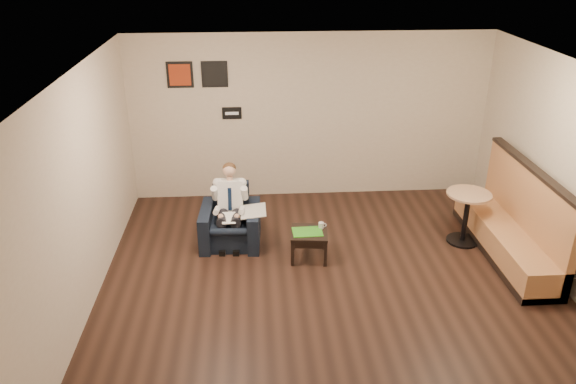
{
  "coord_description": "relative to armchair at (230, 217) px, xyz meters",
  "views": [
    {
      "loc": [
        -0.97,
        -6.02,
        4.18
      ],
      "look_at": [
        -0.49,
        1.2,
        0.86
      ],
      "focal_mm": 35.0,
      "sensor_mm": 36.0,
      "label": 1
    }
  ],
  "objects": [
    {
      "name": "art_print_right",
      "position": [
        -0.22,
        1.66,
        1.74
      ],
      "size": [
        0.42,
        0.03,
        0.42
      ],
      "primitive_type": "cube",
      "color": "black",
      "rests_on": "wall_back"
    },
    {
      "name": "art_print_left",
      "position": [
        -0.77,
        1.66,
        1.74
      ],
      "size": [
        0.42,
        0.03,
        0.42
      ],
      "primitive_type": "cube",
      "color": "#A43214",
      "rests_on": "wall_back"
    },
    {
      "name": "smartphone",
      "position": [
        1.17,
        -0.36,
        0.0
      ],
      "size": [
        0.14,
        0.1,
        0.01
      ],
      "primitive_type": "cube",
      "rotation": [
        0.0,
        0.0,
        -0.28
      ],
      "color": "black",
      "rests_on": "side_table"
    },
    {
      "name": "wall_left",
      "position": [
        -1.67,
        -1.33,
        0.99
      ],
      "size": [
        0.02,
        6.0,
        2.8
      ],
      "primitive_type": "cube",
      "color": "beige",
      "rests_on": "ground"
    },
    {
      "name": "wall_back",
      "position": [
        1.33,
        1.67,
        0.99
      ],
      "size": [
        6.0,
        0.02,
        2.8
      ],
      "primitive_type": "cube",
      "color": "beige",
      "rests_on": "ground"
    },
    {
      "name": "banquette",
      "position": [
        3.92,
        -0.57,
        0.23
      ],
      "size": [
        0.6,
        2.53,
        1.29
      ],
      "primitive_type": "cube",
      "color": "#B57646",
      "rests_on": "ground"
    },
    {
      "name": "cafe_table",
      "position": [
        3.46,
        -0.21,
        -0.02
      ],
      "size": [
        0.82,
        0.82,
        0.8
      ],
      "primitive_type": "cylinder",
      "rotation": [
        0.0,
        0.0,
        -0.34
      ],
      "color": "tan",
      "rests_on": "ground"
    },
    {
      "name": "ground",
      "position": [
        1.33,
        -1.33,
        -0.41
      ],
      "size": [
        6.0,
        6.0,
        0.0
      ],
      "primitive_type": "plane",
      "color": "black",
      "rests_on": "ground"
    },
    {
      "name": "seated_man",
      "position": [
        -0.01,
        -0.11,
        0.15
      ],
      "size": [
        0.58,
        0.84,
        1.14
      ],
      "primitive_type": null,
      "rotation": [
        0.0,
        0.0,
        -0.05
      ],
      "color": "silver",
      "rests_on": "armchair"
    },
    {
      "name": "lap_papers",
      "position": [
        -0.01,
        -0.2,
        0.09
      ],
      "size": [
        0.19,
        0.27,
        0.01
      ],
      "primitive_type": "cube",
      "rotation": [
        0.0,
        0.0,
        0.02
      ],
      "color": "white",
      "rests_on": "seated_man"
    },
    {
      "name": "newspaper",
      "position": [
        0.34,
        -0.11,
        0.15
      ],
      "size": [
        0.36,
        0.45,
        0.01
      ],
      "primitive_type": "cube",
      "rotation": [
        0.0,
        0.0,
        0.0
      ],
      "color": "silver",
      "rests_on": "armchair"
    },
    {
      "name": "seating_sign",
      "position": [
        0.03,
        1.66,
        1.09
      ],
      "size": [
        0.32,
        0.02,
        0.2
      ],
      "primitive_type": "cube",
      "color": "black",
      "rests_on": "wall_back"
    },
    {
      "name": "armchair",
      "position": [
        0.0,
        0.0,
        0.0
      ],
      "size": [
        0.9,
        0.9,
        0.83
      ],
      "primitive_type": "cube",
      "rotation": [
        0.0,
        0.0,
        -0.05
      ],
      "color": "black",
      "rests_on": "ground"
    },
    {
      "name": "side_table",
      "position": [
        1.11,
        -0.5,
        -0.21
      ],
      "size": [
        0.56,
        0.56,
        0.41
      ],
      "primitive_type": "cube",
      "rotation": [
        0.0,
        0.0,
        -0.1
      ],
      "color": "black",
      "rests_on": "ground"
    },
    {
      "name": "green_folder",
      "position": [
        1.08,
        -0.52,
        0.0
      ],
      "size": [
        0.42,
        0.31,
        0.01
      ],
      "primitive_type": "cube",
      "rotation": [
        0.0,
        0.0,
        0.04
      ],
      "color": "green",
      "rests_on": "side_table"
    },
    {
      "name": "coffee_mug",
      "position": [
        1.29,
        -0.41,
        0.04
      ],
      "size": [
        0.08,
        0.08,
        0.09
      ],
      "primitive_type": "cylinder",
      "rotation": [
        0.0,
        0.0,
        -0.1
      ],
      "color": "white",
      "rests_on": "side_table"
    },
    {
      "name": "ceiling",
      "position": [
        1.33,
        -1.33,
        2.39
      ],
      "size": [
        6.0,
        6.0,
        0.02
      ],
      "primitive_type": "cube",
      "color": "white",
      "rests_on": "wall_back"
    },
    {
      "name": "wall_front",
      "position": [
        1.33,
        -4.33,
        0.99
      ],
      "size": [
        6.0,
        0.02,
        2.8
      ],
      "primitive_type": "cube",
      "color": "beige",
      "rests_on": "ground"
    }
  ]
}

